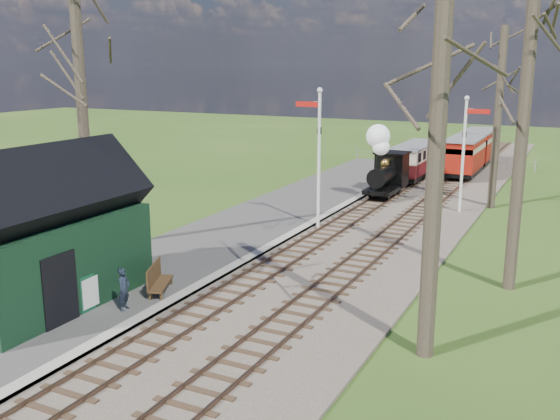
{
  "coord_description": "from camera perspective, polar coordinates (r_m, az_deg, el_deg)",
  "views": [
    {
      "loc": [
        9.69,
        -8.64,
        7.19
      ],
      "look_at": [
        -0.9,
        12.63,
        1.6
      ],
      "focal_mm": 40.0,
      "sensor_mm": 36.0,
      "label": 1
    }
  ],
  "objects": [
    {
      "name": "sign_board",
      "position": [
        19.0,
        -17.03,
        -7.21
      ],
      "size": [
        0.11,
        0.74,
        1.08
      ],
      "color": "#0F462A",
      "rests_on": "platform"
    },
    {
      "name": "coach",
      "position": [
        39.96,
        12.19,
        4.56
      ],
      "size": [
        1.85,
        6.34,
        1.95
      ],
      "color": "black",
      "rests_on": "ground"
    },
    {
      "name": "red_carriage_a",
      "position": [
        41.64,
        16.47,
        4.76
      ],
      "size": [
        1.98,
        4.89,
        2.08
      ],
      "color": "black",
      "rests_on": "ground"
    },
    {
      "name": "ballast_bed",
      "position": [
        32.56,
        10.88,
        0.33
      ],
      "size": [
        8.0,
        60.0,
        0.1
      ],
      "primitive_type": "cube",
      "color": "brown",
      "rests_on": "ground"
    },
    {
      "name": "distant_hills",
      "position": [
        77.12,
        19.1,
        -5.18
      ],
      "size": [
        114.4,
        48.0,
        22.02
      ],
      "color": "#385B23",
      "rests_on": "ground"
    },
    {
      "name": "semaphore_near",
      "position": [
        27.0,
        3.46,
        5.62
      ],
      "size": [
        1.22,
        0.24,
        6.22
      ],
      "color": "silver",
      "rests_on": "ground"
    },
    {
      "name": "station_shed",
      "position": [
        19.48,
        -20.73,
        -2.27
      ],
      "size": [
        3.25,
        6.3,
        4.78
      ],
      "color": "black",
      "rests_on": "platform"
    },
    {
      "name": "ground",
      "position": [
        14.84,
        -19.84,
        -16.59
      ],
      "size": [
        140.0,
        140.0,
        0.0
      ],
      "primitive_type": "plane",
      "color": "#2D4E18",
      "rests_on": "ground"
    },
    {
      "name": "bench",
      "position": [
        20.0,
        -11.19,
        -6.18
      ],
      "size": [
        1.05,
        1.64,
        0.91
      ],
      "color": "#483019",
      "rests_on": "platform"
    },
    {
      "name": "red_carriage_b",
      "position": [
        47.02,
        17.69,
        5.6
      ],
      "size": [
        1.98,
        4.89,
        2.08
      ],
      "color": "black",
      "rests_on": "ground"
    },
    {
      "name": "track_near",
      "position": [
        32.91,
        8.71,
        0.64
      ],
      "size": [
        1.6,
        60.0,
        0.15
      ],
      "color": "brown",
      "rests_on": "ground"
    },
    {
      "name": "locomotive",
      "position": [
        34.12,
        9.65,
        4.05
      ],
      "size": [
        1.59,
        3.7,
        3.96
      ],
      "color": "black",
      "rests_on": "ground"
    },
    {
      "name": "fence_line",
      "position": [
        46.1,
        14.49,
        4.53
      ],
      "size": [
        12.6,
        0.08,
        1.0
      ],
      "color": "slate",
      "rests_on": "ground"
    },
    {
      "name": "platform",
      "position": [
        27.14,
        -3.63,
        -1.93
      ],
      "size": [
        5.0,
        44.0,
        0.2
      ],
      "primitive_type": "cube",
      "color": "#474442",
      "rests_on": "ground"
    },
    {
      "name": "person",
      "position": [
        18.73,
        -14.09,
        -7.02
      ],
      "size": [
        0.36,
        0.5,
        1.26
      ],
      "primitive_type": "imported",
      "rotation": [
        0.0,
        0.0,
        1.7
      ],
      "color": "#1B2331",
      "rests_on": "platform"
    },
    {
      "name": "semaphore_far",
      "position": [
        31.33,
        16.58,
        5.65
      ],
      "size": [
        1.22,
        0.24,
        5.72
      ],
      "color": "silver",
      "rests_on": "ground"
    },
    {
      "name": "track_far",
      "position": [
        32.24,
        13.11,
        0.18
      ],
      "size": [
        1.6,
        60.0,
        0.15
      ],
      "color": "brown",
      "rests_on": "ground"
    },
    {
      "name": "coping_strip",
      "position": [
        26.1,
        0.75,
        -2.51
      ],
      "size": [
        0.4,
        44.0,
        0.21
      ],
      "primitive_type": "cube",
      "color": "#B2AD9E",
      "rests_on": "ground"
    },
    {
      "name": "bare_trees",
      "position": [
        20.61,
        2.44,
        7.71
      ],
      "size": [
        15.51,
        22.39,
        12.0
      ],
      "color": "#382D23",
      "rests_on": "ground"
    }
  ]
}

